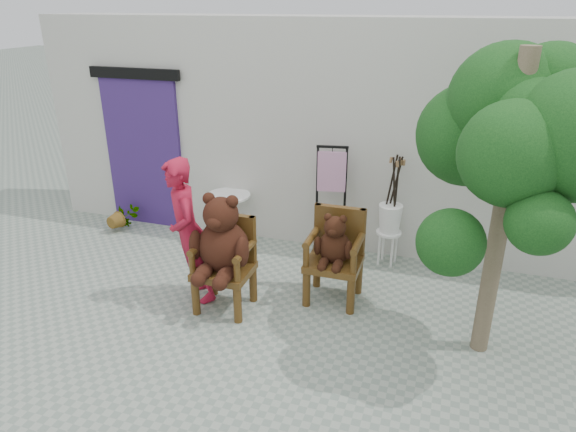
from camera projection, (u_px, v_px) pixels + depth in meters
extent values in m
plane|color=gray|center=(282.00, 365.00, 4.84)|extent=(60.00, 60.00, 0.00)
cube|color=beige|center=(354.00, 134.00, 6.98)|extent=(9.00, 1.00, 3.00)
cube|color=#392164|center=(144.00, 154.00, 7.53)|extent=(1.20, 0.08, 2.20)
cube|color=black|center=(134.00, 73.00, 7.05)|extent=(1.40, 0.06, 0.15)
cylinder|color=#40280D|center=(196.00, 297.00, 5.55)|extent=(0.09, 0.09, 0.41)
cylinder|color=#40280D|center=(214.00, 278.00, 5.94)|extent=(0.09, 0.09, 0.41)
cylinder|color=#40280D|center=(238.00, 305.00, 5.41)|extent=(0.09, 0.09, 0.41)
cylinder|color=#40280D|center=(253.00, 284.00, 5.80)|extent=(0.09, 0.09, 0.41)
cube|color=#40280D|center=(224.00, 271.00, 5.58)|extent=(0.59, 0.54, 0.08)
cube|color=#40280D|center=(231.00, 237.00, 5.67)|extent=(0.56, 0.08, 0.54)
cylinder|color=#40280D|center=(210.00, 234.00, 5.74)|extent=(0.08, 0.08, 0.54)
cylinder|color=#40280D|center=(192.00, 264.00, 5.40)|extent=(0.07, 0.07, 0.25)
cylinder|color=#40280D|center=(201.00, 244.00, 5.55)|extent=(0.08, 0.52, 0.08)
cylinder|color=#40280D|center=(253.00, 240.00, 5.59)|extent=(0.08, 0.08, 0.54)
cylinder|color=#40280D|center=(237.00, 271.00, 5.25)|extent=(0.07, 0.07, 0.25)
cylinder|color=#40280D|center=(245.00, 251.00, 5.40)|extent=(0.08, 0.52, 0.08)
ellipsoid|color=black|center=(224.00, 247.00, 5.50)|extent=(0.56, 0.48, 0.59)
sphere|color=black|center=(221.00, 215.00, 5.32)|extent=(0.38, 0.38, 0.38)
ellipsoid|color=black|center=(215.00, 223.00, 5.20)|extent=(0.17, 0.14, 0.14)
sphere|color=black|center=(209.00, 199.00, 5.31)|extent=(0.13, 0.13, 0.13)
sphere|color=black|center=(232.00, 201.00, 5.23)|extent=(0.13, 0.13, 0.13)
ellipsoid|color=black|center=(196.00, 245.00, 5.45)|extent=(0.13, 0.19, 0.34)
ellipsoid|color=black|center=(204.00, 272.00, 5.39)|extent=(0.17, 0.33, 0.17)
sphere|color=black|center=(198.00, 280.00, 5.28)|extent=(0.16, 0.16, 0.16)
ellipsoid|color=black|center=(242.00, 252.00, 5.30)|extent=(0.13, 0.19, 0.34)
ellipsoid|color=black|center=(225.00, 276.00, 5.32)|extent=(0.17, 0.33, 0.17)
sphere|color=black|center=(220.00, 283.00, 5.21)|extent=(0.16, 0.16, 0.16)
cylinder|color=#40280D|center=(306.00, 289.00, 5.71)|extent=(0.09, 0.09, 0.42)
cylinder|color=#40280D|center=(317.00, 270.00, 6.10)|extent=(0.09, 0.09, 0.42)
cylinder|color=#40280D|center=(351.00, 296.00, 5.57)|extent=(0.09, 0.09, 0.42)
cylinder|color=#40280D|center=(359.00, 277.00, 5.96)|extent=(0.09, 0.09, 0.42)
cube|color=#40280D|center=(334.00, 263.00, 5.74)|extent=(0.60, 0.55, 0.08)
cube|color=#40280D|center=(340.00, 229.00, 5.82)|extent=(0.57, 0.08, 0.55)
cylinder|color=#40280D|center=(317.00, 226.00, 5.90)|extent=(0.08, 0.08, 0.55)
cylinder|color=#40280D|center=(306.00, 255.00, 5.55)|extent=(0.07, 0.07, 0.25)
cylinder|color=#40280D|center=(312.00, 237.00, 5.70)|extent=(0.08, 0.52, 0.08)
cylinder|color=#40280D|center=(362.00, 232.00, 5.75)|extent=(0.08, 0.08, 0.55)
cylinder|color=#40280D|center=(354.00, 262.00, 5.40)|extent=(0.07, 0.07, 0.25)
cylinder|color=#40280D|center=(358.00, 243.00, 5.55)|extent=(0.08, 0.52, 0.08)
ellipsoid|color=black|center=(335.00, 247.00, 5.67)|extent=(0.36, 0.31, 0.38)
sphere|color=black|center=(335.00, 227.00, 5.56)|extent=(0.24, 0.24, 0.24)
ellipsoid|color=black|center=(333.00, 232.00, 5.48)|extent=(0.11, 0.09, 0.09)
sphere|color=black|center=(328.00, 217.00, 5.55)|extent=(0.08, 0.08, 0.08)
sphere|color=black|center=(343.00, 219.00, 5.50)|extent=(0.08, 0.08, 0.08)
ellipsoid|color=black|center=(318.00, 246.00, 5.64)|extent=(0.08, 0.12, 0.22)
ellipsoid|color=black|center=(324.00, 263.00, 5.60)|extent=(0.11, 0.21, 0.11)
sphere|color=black|center=(322.00, 267.00, 5.53)|extent=(0.10, 0.10, 0.10)
ellipsoid|color=black|center=(349.00, 250.00, 5.54)|extent=(0.08, 0.12, 0.22)
ellipsoid|color=black|center=(338.00, 265.00, 5.55)|extent=(0.11, 0.21, 0.11)
sphere|color=black|center=(336.00, 269.00, 5.48)|extent=(0.10, 0.10, 0.10)
imported|color=maroon|center=(190.00, 232.00, 5.61)|extent=(0.69, 0.73, 1.67)
cylinder|color=white|center=(229.00, 195.00, 7.08)|extent=(0.60, 0.60, 0.03)
cylinder|color=white|center=(230.00, 218.00, 7.21)|extent=(0.06, 0.06, 0.68)
cylinder|color=white|center=(231.00, 240.00, 7.34)|extent=(0.44, 0.44, 0.03)
cube|color=black|center=(317.00, 202.00, 6.67)|extent=(0.03, 0.03, 1.50)
cube|color=black|center=(345.00, 204.00, 6.62)|extent=(0.03, 0.03, 1.50)
cube|color=black|center=(333.00, 147.00, 6.36)|extent=(0.40, 0.10, 0.03)
cube|color=black|center=(329.00, 253.00, 6.93)|extent=(0.50, 0.42, 0.06)
cube|color=#C98AB3|center=(332.00, 172.00, 6.47)|extent=(0.36, 0.10, 0.52)
cylinder|color=black|center=(333.00, 149.00, 6.37)|extent=(0.01, 0.01, 0.08)
cylinder|color=white|center=(389.00, 233.00, 6.55)|extent=(0.32, 0.32, 0.03)
cylinder|color=white|center=(395.00, 246.00, 6.68)|extent=(0.03, 0.03, 0.44)
cylinder|color=white|center=(382.00, 244.00, 6.73)|extent=(0.03, 0.03, 0.44)
cylinder|color=white|center=(380.00, 250.00, 6.58)|extent=(0.03, 0.03, 0.44)
cylinder|color=white|center=(393.00, 252.00, 6.53)|extent=(0.03, 0.03, 0.44)
cylinder|color=black|center=(391.00, 186.00, 6.35)|extent=(0.12, 0.09, 0.80)
cylinder|color=olive|center=(391.00, 160.00, 6.27)|extent=(0.04, 0.04, 0.08)
cylinder|color=black|center=(397.00, 187.00, 6.30)|extent=(0.04, 0.09, 0.80)
cylinder|color=olive|center=(401.00, 162.00, 6.18)|extent=(0.04, 0.04, 0.07)
cylinder|color=black|center=(397.00, 187.00, 6.30)|extent=(0.05, 0.18, 0.79)
cylinder|color=olive|center=(404.00, 163.00, 6.17)|extent=(0.04, 0.05, 0.08)
cylinder|color=black|center=(397.00, 187.00, 6.31)|extent=(0.05, 0.09, 0.80)
cylinder|color=olive|center=(401.00, 162.00, 6.19)|extent=(0.04, 0.04, 0.07)
cylinder|color=black|center=(394.00, 188.00, 6.26)|extent=(0.10, 0.07, 0.80)
cylinder|color=olive|center=(397.00, 164.00, 6.11)|extent=(0.04, 0.04, 0.07)
cylinder|color=black|center=(395.00, 186.00, 6.34)|extent=(0.16, 0.09, 0.79)
cylinder|color=olive|center=(400.00, 160.00, 6.25)|extent=(0.05, 0.04, 0.08)
cylinder|color=brown|center=(502.00, 214.00, 4.54)|extent=(0.16, 0.16, 2.85)
sphere|color=black|center=(574.00, 113.00, 4.33)|extent=(0.93, 0.93, 0.93)
sphere|color=black|center=(468.00, 135.00, 4.85)|extent=(0.97, 0.97, 0.97)
sphere|color=black|center=(506.00, 101.00, 4.49)|extent=(1.02, 1.02, 1.02)
sphere|color=black|center=(533.00, 122.00, 4.15)|extent=(0.72, 0.72, 0.72)
sphere|color=black|center=(513.00, 154.00, 3.99)|extent=(0.85, 0.85, 0.85)
sphere|color=black|center=(550.00, 89.00, 4.37)|extent=(0.79, 0.79, 0.79)
sphere|color=black|center=(450.00, 242.00, 4.25)|extent=(0.57, 0.57, 0.57)
sphere|color=black|center=(539.00, 222.00, 3.86)|extent=(0.51, 0.51, 0.51)
imported|color=black|center=(122.00, 216.00, 7.63)|extent=(0.44, 0.40, 0.43)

